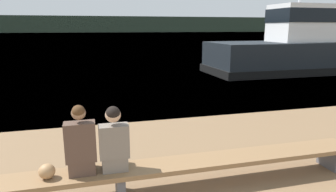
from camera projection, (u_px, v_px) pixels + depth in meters
water_surface at (90, 33)px, 121.04m from camera, size 240.00×240.00×0.00m
far_shoreline at (89, 24)px, 143.83m from camera, size 600.00×12.00×7.49m
bench_main at (120, 174)px, 4.43m from camera, size 8.09×0.53×0.44m
person_left at (81, 145)px, 4.18m from camera, size 0.42×0.35×1.02m
person_right at (114, 142)px, 4.30m from camera, size 0.42×0.36×0.98m
shopping_bag at (47, 171)px, 4.12m from camera, size 0.22×0.21×0.21m
tugboat_red at (294, 51)px, 16.77m from camera, size 9.66×3.78×6.26m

